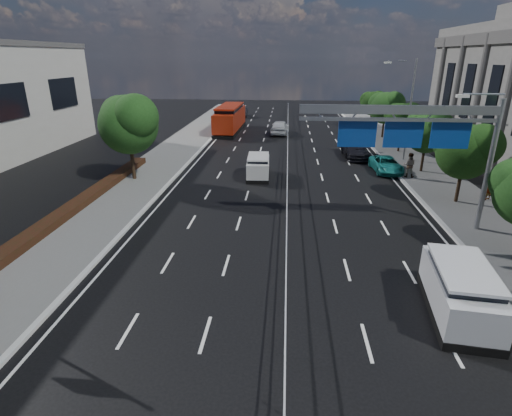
{
  "coord_description": "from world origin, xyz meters",
  "views": [
    {
      "loc": [
        -0.13,
        -11.36,
        9.17
      ],
      "look_at": [
        -1.49,
        6.33,
        2.4
      ],
      "focal_mm": 28.0,
      "sensor_mm": 36.0,
      "label": 1
    }
  ],
  "objects_px": {
    "silver_minivan": "(460,290)",
    "pedestrian_b": "(409,165)",
    "overhead_gantry": "(419,129)",
    "near_car_dark": "(243,112)",
    "white_minivan": "(258,167)",
    "pedestrian_a": "(489,187)",
    "red_bus": "(230,118)",
    "near_car_silver": "(280,127)",
    "parked_car_dark": "(355,149)",
    "parked_car_teal": "(386,165)"
  },
  "relations": [
    {
      "from": "silver_minivan",
      "to": "pedestrian_b",
      "type": "relative_size",
      "value": 2.57
    },
    {
      "from": "overhead_gantry",
      "to": "near_car_dark",
      "type": "height_order",
      "value": "overhead_gantry"
    },
    {
      "from": "white_minivan",
      "to": "silver_minivan",
      "type": "xyz_separation_m",
      "value": [
        8.84,
        -17.68,
        0.12
      ]
    },
    {
      "from": "silver_minivan",
      "to": "pedestrian_a",
      "type": "distance_m",
      "value": 14.73
    },
    {
      "from": "overhead_gantry",
      "to": "red_bus",
      "type": "distance_m",
      "value": 33.68
    },
    {
      "from": "silver_minivan",
      "to": "near_car_silver",
      "type": "bearing_deg",
      "value": 108.59
    },
    {
      "from": "overhead_gantry",
      "to": "pedestrian_b",
      "type": "xyz_separation_m",
      "value": [
        2.86,
        10.07,
        -4.49
      ]
    },
    {
      "from": "near_car_silver",
      "to": "overhead_gantry",
      "type": "bearing_deg",
      "value": 109.46
    },
    {
      "from": "parked_car_dark",
      "to": "near_car_silver",
      "type": "bearing_deg",
      "value": 121.32
    },
    {
      "from": "silver_minivan",
      "to": "parked_car_dark",
      "type": "bearing_deg",
      "value": 97.09
    },
    {
      "from": "red_bus",
      "to": "near_car_silver",
      "type": "distance_m",
      "value": 6.72
    },
    {
      "from": "red_bus",
      "to": "near_car_silver",
      "type": "xyz_separation_m",
      "value": [
        6.5,
        -1.47,
        -0.86
      ]
    },
    {
      "from": "pedestrian_a",
      "to": "near_car_silver",
      "type": "bearing_deg",
      "value": -92.39
    },
    {
      "from": "white_minivan",
      "to": "overhead_gantry",
      "type": "bearing_deg",
      "value": -48.73
    },
    {
      "from": "near_car_silver",
      "to": "near_car_dark",
      "type": "xyz_separation_m",
      "value": [
        -6.34,
        15.23,
        -0.17
      ]
    },
    {
      "from": "parked_car_dark",
      "to": "pedestrian_a",
      "type": "xyz_separation_m",
      "value": [
        6.9,
        -12.12,
        0.26
      ]
    },
    {
      "from": "overhead_gantry",
      "to": "red_bus",
      "type": "bearing_deg",
      "value": 115.19
    },
    {
      "from": "near_car_silver",
      "to": "silver_minivan",
      "type": "distance_m",
      "value": 37.62
    },
    {
      "from": "near_car_silver",
      "to": "pedestrian_a",
      "type": "distance_m",
      "value": 27.86
    },
    {
      "from": "near_car_dark",
      "to": "pedestrian_a",
      "type": "relative_size",
      "value": 2.33
    },
    {
      "from": "white_minivan",
      "to": "near_car_dark",
      "type": "distance_m",
      "value": 34.78
    },
    {
      "from": "near_car_silver",
      "to": "parked_car_dark",
      "type": "relative_size",
      "value": 0.93
    },
    {
      "from": "near_car_silver",
      "to": "pedestrian_a",
      "type": "height_order",
      "value": "pedestrian_a"
    },
    {
      "from": "near_car_silver",
      "to": "pedestrian_b",
      "type": "bearing_deg",
      "value": 123.91
    },
    {
      "from": "near_car_dark",
      "to": "parked_car_dark",
      "type": "relative_size",
      "value": 0.78
    },
    {
      "from": "overhead_gantry",
      "to": "pedestrian_a",
      "type": "bearing_deg",
      "value": 36.71
    },
    {
      "from": "red_bus",
      "to": "overhead_gantry",
      "type": "bearing_deg",
      "value": -63.16
    },
    {
      "from": "white_minivan",
      "to": "parked_car_teal",
      "type": "distance_m",
      "value": 10.89
    },
    {
      "from": "near_car_dark",
      "to": "pedestrian_a",
      "type": "bearing_deg",
      "value": 115.33
    },
    {
      "from": "overhead_gantry",
      "to": "silver_minivan",
      "type": "xyz_separation_m",
      "value": [
        -0.24,
        -8.05,
        -4.63
      ]
    },
    {
      "from": "parked_car_dark",
      "to": "white_minivan",
      "type": "bearing_deg",
      "value": -141.12
    },
    {
      "from": "pedestrian_a",
      "to": "near_car_dark",
      "type": "bearing_deg",
      "value": -95.56
    },
    {
      "from": "overhead_gantry",
      "to": "near_car_dark",
      "type": "xyz_separation_m",
      "value": [
        -14.08,
        44.04,
        -4.91
      ]
    },
    {
      "from": "parked_car_teal",
      "to": "overhead_gantry",
      "type": "bearing_deg",
      "value": -100.09
    },
    {
      "from": "parked_car_dark",
      "to": "red_bus",
      "type": "bearing_deg",
      "value": 135.42
    },
    {
      "from": "pedestrian_b",
      "to": "white_minivan",
      "type": "bearing_deg",
      "value": 21.68
    },
    {
      "from": "red_bus",
      "to": "near_car_silver",
      "type": "relative_size",
      "value": 2.2
    },
    {
      "from": "white_minivan",
      "to": "pedestrian_a",
      "type": "xyz_separation_m",
      "value": [
        15.74,
        -4.66,
        0.18
      ]
    },
    {
      "from": "overhead_gantry",
      "to": "near_car_dark",
      "type": "relative_size",
      "value": 2.44
    },
    {
      "from": "red_bus",
      "to": "silver_minivan",
      "type": "distance_m",
      "value": 40.81
    },
    {
      "from": "overhead_gantry",
      "to": "parked_car_teal",
      "type": "bearing_deg",
      "value": 82.56
    },
    {
      "from": "white_minivan",
      "to": "near_car_silver",
      "type": "bearing_deg",
      "value": 83.93
    },
    {
      "from": "near_car_silver",
      "to": "silver_minivan",
      "type": "xyz_separation_m",
      "value": [
        7.5,
        -36.86,
        0.12
      ]
    },
    {
      "from": "near_car_dark",
      "to": "parked_car_teal",
      "type": "bearing_deg",
      "value": 113.36
    },
    {
      "from": "near_car_dark",
      "to": "parked_car_teal",
      "type": "height_order",
      "value": "near_car_dark"
    },
    {
      "from": "red_bus",
      "to": "parked_car_dark",
      "type": "height_order",
      "value": "red_bus"
    },
    {
      "from": "near_car_dark",
      "to": "pedestrian_b",
      "type": "xyz_separation_m",
      "value": [
        16.94,
        -33.97,
        0.42
      ]
    },
    {
      "from": "white_minivan",
      "to": "near_car_dark",
      "type": "xyz_separation_m",
      "value": [
        -5.0,
        34.42,
        -0.17
      ]
    },
    {
      "from": "overhead_gantry",
      "to": "pedestrian_b",
      "type": "distance_m",
      "value": 11.39
    },
    {
      "from": "white_minivan",
      "to": "parked_car_dark",
      "type": "height_order",
      "value": "white_minivan"
    }
  ]
}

